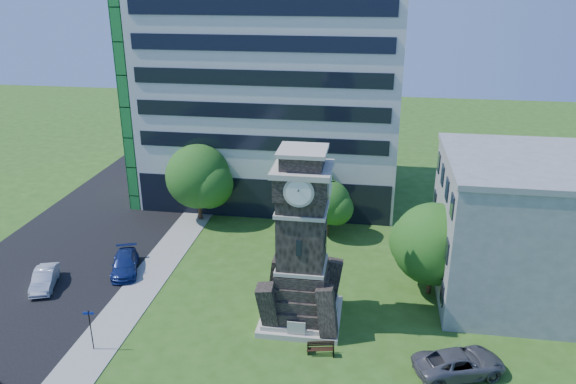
% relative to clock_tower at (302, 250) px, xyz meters
% --- Properties ---
extents(ground, '(160.00, 160.00, 0.00)m').
position_rel_clock_tower_xyz_m(ground, '(-3.00, -2.00, -5.28)').
color(ground, '#2C5217').
rests_on(ground, ground).
extents(sidewalk, '(3.00, 70.00, 0.06)m').
position_rel_clock_tower_xyz_m(sidewalk, '(-12.50, 3.00, -5.25)').
color(sidewalk, gray).
rests_on(sidewalk, ground).
extents(street, '(14.00, 80.00, 0.02)m').
position_rel_clock_tower_xyz_m(street, '(-21.00, 3.00, -5.27)').
color(street, black).
rests_on(street, ground).
extents(clock_tower, '(5.40, 5.40, 12.22)m').
position_rel_clock_tower_xyz_m(clock_tower, '(0.00, 0.00, 0.00)').
color(clock_tower, beige).
rests_on(clock_tower, ground).
extents(office_tall, '(26.20, 15.11, 28.60)m').
position_rel_clock_tower_xyz_m(office_tall, '(-6.20, 23.84, 8.94)').
color(office_tall, silver).
rests_on(office_tall, ground).
extents(office_low, '(15.20, 12.20, 10.40)m').
position_rel_clock_tower_xyz_m(office_low, '(16.97, 6.00, -0.07)').
color(office_low, '#9A9DA0').
rests_on(office_low, ground).
extents(car_street_mid, '(2.73, 4.42, 1.38)m').
position_rel_clock_tower_xyz_m(car_street_mid, '(-19.77, 1.22, -4.59)').
color(car_street_mid, silver).
rests_on(car_street_mid, ground).
extents(car_street_north, '(3.40, 5.13, 1.38)m').
position_rel_clock_tower_xyz_m(car_street_north, '(-14.75, 4.39, -4.59)').
color(car_street_north, navy).
rests_on(car_street_north, ground).
extents(car_east_lot, '(5.97, 4.28, 1.51)m').
position_rel_clock_tower_xyz_m(car_east_lot, '(10.00, -4.25, -4.52)').
color(car_east_lot, '#56565C').
rests_on(car_east_lot, ground).
extents(park_bench, '(1.70, 0.45, 0.88)m').
position_rel_clock_tower_xyz_m(park_bench, '(1.72, -3.68, -4.82)').
color(park_bench, black).
rests_on(park_bench, ground).
extents(street_sign, '(0.69, 0.07, 2.87)m').
position_rel_clock_tower_xyz_m(street_sign, '(-12.52, -5.43, -3.49)').
color(street_sign, black).
rests_on(street_sign, ground).
extents(tree_nw, '(6.71, 6.10, 7.48)m').
position_rel_clock_tower_xyz_m(tree_nw, '(-11.79, 15.25, -1.03)').
color(tree_nw, '#332114').
rests_on(tree_nw, ground).
extents(tree_nc, '(5.92, 5.39, 7.14)m').
position_rel_clock_tower_xyz_m(tree_nc, '(-2.06, 16.39, -1.01)').
color(tree_nc, '#332114').
rests_on(tree_nc, ground).
extents(tree_ne, '(4.45, 4.04, 5.34)m').
position_rel_clock_tower_xyz_m(tree_ne, '(0.63, 13.40, -2.09)').
color(tree_ne, '#332114').
rests_on(tree_ne, ground).
extents(tree_east, '(6.57, 5.98, 7.06)m').
position_rel_clock_tower_xyz_m(tree_east, '(9.03, 4.79, -1.38)').
color(tree_east, '#332114').
rests_on(tree_east, ground).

